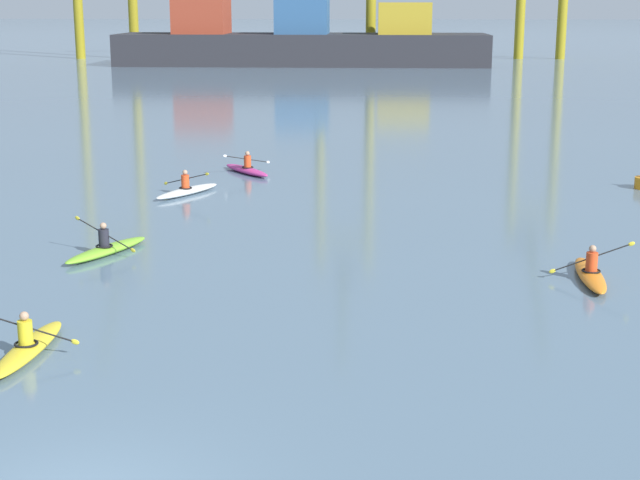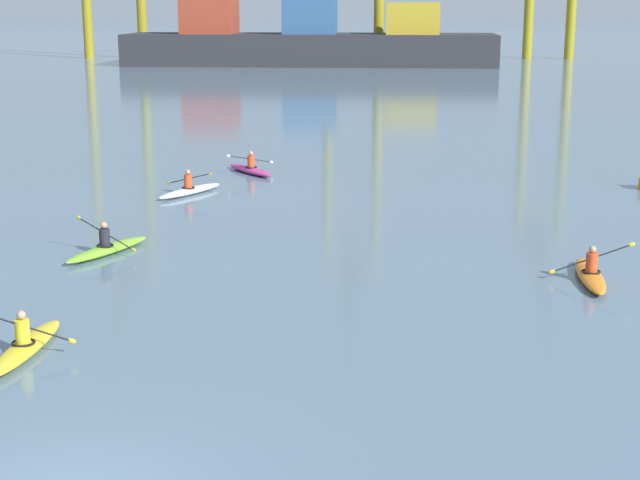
% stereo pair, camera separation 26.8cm
% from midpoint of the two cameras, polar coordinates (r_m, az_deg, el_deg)
% --- Properties ---
extents(container_barge, '(41.87, 9.68, 7.70)m').
position_cam_midpoint_polar(container_barge, '(112.26, -1.20, 11.64)').
color(container_barge, '#28282D').
rests_on(container_barge, ground).
extents(kayak_lime, '(2.01, 3.34, 1.05)m').
position_cam_midpoint_polar(kayak_lime, '(28.31, -12.75, -0.50)').
color(kayak_lime, '#7ABC2D').
rests_on(kayak_lime, ground).
extents(kayak_white, '(2.20, 3.25, 0.96)m').
position_cam_midpoint_polar(kayak_white, '(36.60, -8.05, 2.93)').
color(kayak_white, silver).
rests_on(kayak_white, ground).
extents(kayak_orange, '(2.16, 3.43, 1.09)m').
position_cam_midpoint_polar(kayak_orange, '(26.03, 15.37, -1.91)').
color(kayak_orange, orange).
rests_on(kayak_orange, ground).
extents(kayak_yellow, '(2.22, 3.42, 0.97)m').
position_cam_midpoint_polar(kayak_yellow, '(20.80, -17.19, -6.03)').
color(kayak_yellow, yellow).
rests_on(kayak_yellow, ground).
extents(kayak_magenta, '(2.51, 3.08, 0.95)m').
position_cam_midpoint_polar(kayak_magenta, '(40.93, -4.54, 4.18)').
color(kayak_magenta, '#C13384').
rests_on(kayak_magenta, ground).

